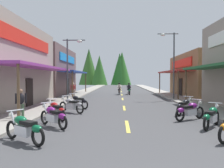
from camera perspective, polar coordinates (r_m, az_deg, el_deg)
ground at (r=26.39m, az=2.65°, el=-3.17°), size 9.10×79.26×0.10m
sidewalk_left at (r=26.92m, az=-9.62°, el=-2.86°), size 2.33×79.26×0.12m
sidewalk_right at (r=27.08m, az=14.85°, el=-2.86°), size 2.33×79.26×0.12m
centerline_dashes at (r=30.33m, az=2.54°, el=-2.45°), size 0.16×56.10×0.01m
storefront_left_far at (r=28.91m, az=-19.11°, el=3.10°), size 9.50×10.50×5.89m
storefront_right_far at (r=27.77m, az=26.22°, el=2.10°), size 10.29×10.80×4.92m
streetlamp_left at (r=19.49m, az=-10.87°, el=6.12°), size 1.99×0.30×5.59m
streetlamp_right at (r=21.70m, az=15.40°, el=6.99°), size 1.99×0.30×6.51m
motorcycle_parked_right_1 at (r=10.17m, az=24.90°, el=-7.80°), size 1.40×1.74×1.04m
motorcycle_parked_right_2 at (r=11.59m, az=19.93°, el=-6.61°), size 1.84×1.26×1.04m
motorcycle_parked_right_3 at (r=13.27m, az=18.70°, el=-5.58°), size 1.44×1.71×1.04m
motorcycle_parked_left_0 at (r=7.72m, az=-22.22°, el=-10.73°), size 1.83×1.28×1.04m
motorcycle_parked_left_1 at (r=9.71m, az=-15.28°, el=-8.15°), size 1.64×1.52×1.04m
motorcycle_parked_left_2 at (r=11.44m, az=-14.65°, el=-6.68°), size 1.46×1.70×1.04m
motorcycle_parked_left_3 at (r=13.43m, az=-10.70°, el=-5.44°), size 1.81×1.30×1.04m
motorcycle_parked_left_4 at (r=15.33m, az=-9.11°, el=-4.57°), size 1.75×1.39×1.04m
rider_cruising_lead at (r=27.77m, az=1.94°, el=-1.47°), size 0.60×2.14×1.57m
rider_cruising_trailing at (r=27.92m, az=4.51°, el=-1.46°), size 0.60×2.14×1.57m
pedestrian_by_shop at (r=24.05m, az=-10.26°, el=-1.25°), size 0.56×0.33×1.65m
pedestrian_browsing at (r=12.03m, az=-23.02°, el=-4.41°), size 0.46×0.43×1.56m
treeline_backdrop at (r=69.63m, az=-3.24°, el=4.26°), size 17.10×9.27×11.80m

